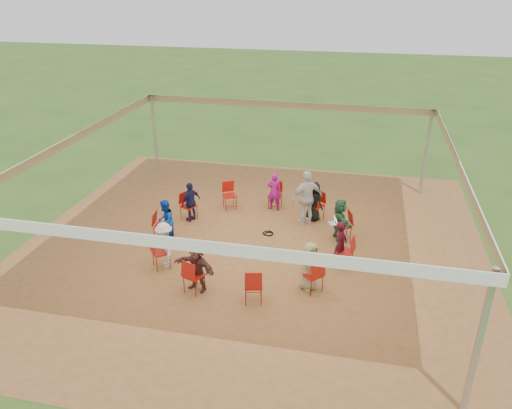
% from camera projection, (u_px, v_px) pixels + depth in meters
% --- Properties ---
extents(ground, '(80.00, 80.00, 0.00)m').
position_uv_depth(ground, '(253.00, 246.00, 14.35)').
color(ground, '#305319').
rests_on(ground, ground).
extents(dirt_patch, '(13.00, 13.00, 0.00)m').
position_uv_depth(dirt_patch, '(253.00, 246.00, 14.35)').
color(dirt_patch, brown).
rests_on(dirt_patch, ground).
extents(tent, '(10.33, 10.33, 3.00)m').
position_uv_depth(tent, '(253.00, 169.00, 13.35)').
color(tent, '#B2B2B7').
rests_on(tent, ground).
extents(chair_0, '(0.56, 0.55, 0.90)m').
position_uv_depth(chair_0, '(343.00, 225.00, 14.53)').
color(chair_0, '#A5130B').
rests_on(chair_0, ground).
extents(chair_1, '(0.60, 0.60, 0.90)m').
position_uv_depth(chair_1, '(316.00, 206.00, 15.77)').
color(chair_1, '#A5130B').
rests_on(chair_1, ground).
extents(chair_2, '(0.44, 0.46, 0.90)m').
position_uv_depth(chair_2, '(275.00, 195.00, 16.49)').
color(chair_2, '#A5130B').
rests_on(chair_2, ground).
extents(chair_3, '(0.58, 0.59, 0.90)m').
position_uv_depth(chair_3, '(230.00, 196.00, 16.48)').
color(chair_3, '#A5130B').
rests_on(chair_3, ground).
extents(chair_4, '(0.59, 0.58, 0.90)m').
position_uv_depth(chair_4, '(189.00, 206.00, 15.73)').
color(chair_4, '#A5130B').
rests_on(chair_4, ground).
extents(chair_5, '(0.47, 0.46, 0.90)m').
position_uv_depth(chair_5, '(162.00, 226.00, 14.48)').
color(chair_5, '#A5130B').
rests_on(chair_5, ground).
extents(chair_6, '(0.60, 0.60, 0.90)m').
position_uv_depth(chair_6, '(161.00, 252.00, 13.13)').
color(chair_6, '#A5130B').
rests_on(chair_6, ground).
extents(chair_7, '(0.54, 0.56, 0.90)m').
position_uv_depth(chair_7, '(194.00, 276.00, 12.11)').
color(chair_7, '#A5130B').
rests_on(chair_7, ground).
extents(chair_8, '(0.51, 0.52, 0.90)m').
position_uv_depth(chair_8, '(253.00, 285.00, 11.74)').
color(chair_8, '#A5130B').
rests_on(chair_8, ground).
extents(chair_9, '(0.61, 0.61, 0.90)m').
position_uv_depth(chair_9, '(312.00, 275.00, 12.14)').
color(chair_9, '#A5130B').
rests_on(chair_9, ground).
extents(chair_10, '(0.51, 0.50, 0.90)m').
position_uv_depth(chair_10, '(345.00, 251.00, 13.18)').
color(chair_10, '#A5130B').
rests_on(chair_10, ground).
extents(person_seated_0, '(0.84, 1.26, 1.27)m').
position_uv_depth(person_seated_0, '(340.00, 220.00, 14.44)').
color(person_seated_0, '#275536').
rests_on(person_seated_0, ground).
extents(person_seated_1, '(0.71, 0.65, 1.27)m').
position_uv_depth(person_seated_1, '(314.00, 201.00, 15.62)').
color(person_seated_1, black).
rests_on(person_seated_1, ground).
extents(person_seated_2, '(0.48, 0.33, 1.27)m').
position_uv_depth(person_seated_2, '(274.00, 191.00, 16.31)').
color(person_seated_2, '#901178').
rests_on(person_seated_2, ground).
extents(person_seated_3, '(0.68, 0.84, 1.27)m').
position_uv_depth(person_seated_3, '(191.00, 202.00, 15.58)').
color(person_seated_3, '#15193F').
rests_on(person_seated_3, ground).
extents(person_seated_4, '(0.41, 0.65, 1.27)m').
position_uv_depth(person_seated_4, '(165.00, 221.00, 14.39)').
color(person_seated_4, '#0B3AA9').
rests_on(person_seated_4, ground).
extents(person_seated_5, '(0.82, 0.90, 1.27)m').
position_uv_depth(person_seated_5, '(165.00, 245.00, 13.10)').
color(person_seated_5, beige).
rests_on(person_seated_5, ground).
extents(person_seated_6, '(1.26, 0.81, 1.27)m').
position_uv_depth(person_seated_6, '(197.00, 267.00, 12.12)').
color(person_seated_6, '#552B26').
rests_on(person_seated_6, ground).
extents(person_seated_7, '(0.68, 0.69, 1.27)m').
position_uv_depth(person_seated_7, '(310.00, 266.00, 12.15)').
color(person_seated_7, '#938C5C').
rests_on(person_seated_7, ground).
extents(person_seated_8, '(0.39, 0.51, 1.27)m').
position_uv_depth(person_seated_8, '(341.00, 244.00, 13.14)').
color(person_seated_8, '#380814').
rests_on(person_seated_8, ground).
extents(standing_person, '(1.14, 1.01, 1.75)m').
position_uv_depth(standing_person, '(307.00, 198.00, 15.26)').
color(standing_person, silver).
rests_on(standing_person, ground).
extents(cable_coil, '(0.39, 0.39, 0.03)m').
position_uv_depth(cable_coil, '(268.00, 234.00, 14.98)').
color(cable_coil, black).
rests_on(cable_coil, ground).
extents(laptop, '(0.32, 0.35, 0.20)m').
position_uv_depth(laptop, '(334.00, 221.00, 14.43)').
color(laptop, '#B7B7BC').
rests_on(laptop, ground).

